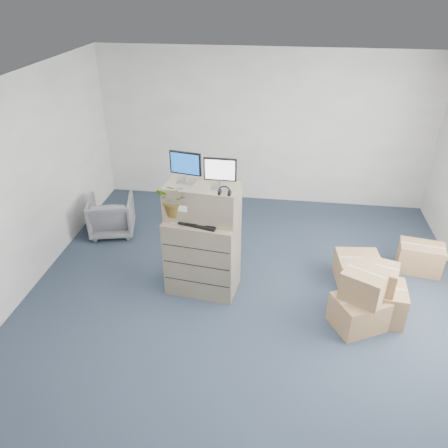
{
  "coord_description": "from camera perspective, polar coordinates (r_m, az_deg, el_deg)",
  "views": [
    {
      "loc": [
        0.35,
        -4.2,
        3.86
      ],
      "look_at": [
        -0.29,
        0.4,
        1.17
      ],
      "focal_mm": 35.0,
      "sensor_mm": 36.0,
      "label": 1
    }
  ],
  "objects": [
    {
      "name": "external_drive",
      "position": [
        5.62,
        0.32,
        0.89
      ],
      "size": [
        0.2,
        0.15,
        0.06
      ],
      "primitive_type": "cube",
      "rotation": [
        0.0,
        0.0,
        -0.02
      ],
      "color": "black",
      "rests_on": "filing_cabinet_lower"
    },
    {
      "name": "mouse",
      "position": [
        5.47,
        -0.22,
        -0.11
      ],
      "size": [
        0.12,
        0.08,
        0.04
      ],
      "primitive_type": "ellipsoid",
      "rotation": [
        0.0,
        0.0,
        0.11
      ],
      "color": "silver",
      "rests_on": "filing_cabinet_lower"
    },
    {
      "name": "phone_dock",
      "position": [
        5.64,
        -2.88,
        1.22
      ],
      "size": [
        0.07,
        0.06,
        0.15
      ],
      "rotation": [
        0.0,
        0.0,
        -0.12
      ],
      "color": "silver",
      "rests_on": "filing_cabinet_lower"
    },
    {
      "name": "ground",
      "position": [
        5.71,
        2.42,
        -12.46
      ],
      "size": [
        7.0,
        7.0,
        0.0
      ],
      "primitive_type": "plane",
      "color": "#212B3D",
      "rests_on": "ground"
    },
    {
      "name": "tissue_box",
      "position": [
        5.61,
        0.35,
        1.76
      ],
      "size": [
        0.28,
        0.16,
        0.1
      ],
      "primitive_type": "cube",
      "rotation": [
        0.0,
        0.0,
        -0.11
      ],
      "color": "#40A3DA",
      "rests_on": "external_drive"
    },
    {
      "name": "monitor_left",
      "position": [
        5.46,
        -5.06,
        7.6
      ],
      "size": [
        0.41,
        0.2,
        0.41
      ],
      "rotation": [
        0.0,
        0.0,
        -0.2
      ],
      "color": "#99999E",
      "rests_on": "filing_cabinet_upper"
    },
    {
      "name": "cardboard_boxes",
      "position": [
        6.11,
        19.2,
        -7.52
      ],
      "size": [
        1.75,
        1.94,
        0.8
      ],
      "color": "#8B6043",
      "rests_on": "ground"
    },
    {
      "name": "filing_cabinet_upper",
      "position": [
        5.56,
        -2.86,
        2.88
      ],
      "size": [
        0.98,
        0.57,
        0.47
      ],
      "primitive_type": "cube",
      "rotation": [
        0.0,
        0.0,
        -0.12
      ],
      "color": "gray",
      "rests_on": "filing_cabinet_lower"
    },
    {
      "name": "headphones",
      "position": [
        5.2,
        0.08,
        4.28
      ],
      "size": [
        0.15,
        0.03,
        0.15
      ],
      "primitive_type": "torus",
      "rotation": [
        1.57,
        0.0,
        -0.12
      ],
      "color": "black",
      "rests_on": "filing_cabinet_upper"
    },
    {
      "name": "office_chair",
      "position": [
        7.52,
        -14.49,
        1.29
      ],
      "size": [
        0.83,
        0.79,
        0.71
      ],
      "primitive_type": "imported",
      "rotation": [
        0.0,
        0.0,
        3.38
      ],
      "color": "slate",
      "rests_on": "ground"
    },
    {
      "name": "wall_back",
      "position": [
        8.1,
        5.25,
        12.28
      ],
      "size": [
        6.0,
        0.02,
        2.8
      ],
      "primitive_type": "cube",
      "color": "#BBB9B1",
      "rests_on": "ground"
    },
    {
      "name": "keyboard",
      "position": [
        5.54,
        -3.41,
        0.18
      ],
      "size": [
        0.59,
        0.36,
        0.03
      ],
      "primitive_type": "cube",
      "rotation": [
        0.0,
        0.0,
        -0.27
      ],
      "color": "black",
      "rests_on": "filing_cabinet_lower"
    },
    {
      "name": "water_bottle",
      "position": [
        5.56,
        -1.72,
        1.82
      ],
      "size": [
        0.08,
        0.08,
        0.28
      ],
      "primitive_type": "cylinder",
      "color": "#919399",
      "rests_on": "filing_cabinet_lower"
    },
    {
      "name": "filing_cabinet_lower",
      "position": [
        5.91,
        -2.82,
        -4.06
      ],
      "size": [
        0.99,
        0.68,
        1.09
      ],
      "primitive_type": "cube",
      "rotation": [
        0.0,
        0.0,
        -0.12
      ],
      "color": "gray",
      "rests_on": "ground"
    },
    {
      "name": "potted_plant",
      "position": [
        5.52,
        -6.43,
        2.75
      ],
      "size": [
        0.47,
        0.51,
        0.44
      ],
      "rotation": [
        0.0,
        0.0,
        -0.12
      ],
      "color": "#B3CAA2",
      "rests_on": "filing_cabinet_lower"
    },
    {
      "name": "monitor_right",
      "position": [
        5.28,
        -0.51,
        6.83
      ],
      "size": [
        0.4,
        0.16,
        0.39
      ],
      "rotation": [
        0.0,
        0.0,
        -0.03
      ],
      "color": "#99999E",
      "rests_on": "filing_cabinet_upper"
    }
  ]
}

